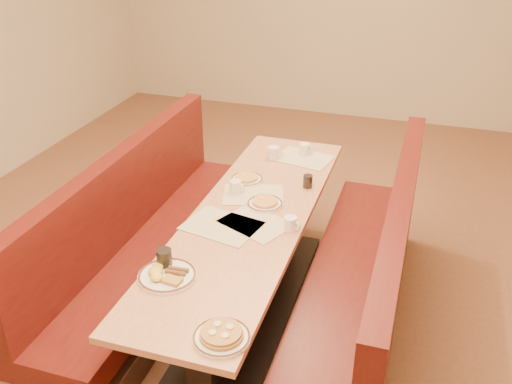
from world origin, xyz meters
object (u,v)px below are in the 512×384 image
(booth_right, at_px, (363,288))
(eggs_plate, at_px, (166,275))
(coffee_mug_b, at_px, (236,187))
(soda_tumbler_mid, at_px, (308,181))
(booth_left, at_px, (148,248))
(soda_tumbler_near, at_px, (164,259))
(coffee_mug_c, at_px, (305,149))
(coffee_mug_a, at_px, (291,223))
(coffee_mug_d, at_px, (274,153))
(diner_table, at_px, (250,266))
(pancake_plate, at_px, (221,336))

(booth_right, distance_m, eggs_plate, 1.27)
(coffee_mug_b, xyz_separation_m, soda_tumbler_mid, (0.44, 0.22, -0.00))
(booth_left, relative_size, soda_tumbler_near, 22.29)
(eggs_plate, bearing_deg, coffee_mug_c, 79.64)
(coffee_mug_a, distance_m, soda_tumbler_mid, 0.57)
(coffee_mug_a, relative_size, coffee_mug_b, 0.98)
(eggs_plate, bearing_deg, coffee_mug_a, 53.08)
(booth_left, height_order, coffee_mug_d, booth_left)
(coffee_mug_d, bearing_deg, eggs_plate, -91.26)
(soda_tumbler_mid, bearing_deg, coffee_mug_b, -153.12)
(diner_table, relative_size, coffee_mug_d, 20.64)
(booth_left, relative_size, eggs_plate, 8.18)
(booth_right, xyz_separation_m, pancake_plate, (-0.51, -1.08, 0.41))
(booth_left, relative_size, coffee_mug_d, 20.64)
(coffee_mug_b, bearing_deg, booth_left, -143.90)
(coffee_mug_c, xyz_separation_m, soda_tumbler_near, (-0.37, -1.66, 0.01))
(eggs_plate, relative_size, coffee_mug_b, 2.74)
(diner_table, relative_size, soda_tumbler_near, 22.29)
(booth_right, bearing_deg, soda_tumbler_mid, 134.73)
(booth_right, xyz_separation_m, coffee_mug_a, (-0.45, -0.08, 0.43))
(coffee_mug_c, bearing_deg, coffee_mug_d, -168.58)
(eggs_plate, relative_size, soda_tumbler_near, 2.73)
(booth_right, distance_m, soda_tumbler_mid, 0.81)
(coffee_mug_a, bearing_deg, booth_right, 31.53)
(eggs_plate, bearing_deg, soda_tumbler_mid, 69.29)
(diner_table, bearing_deg, soda_tumbler_near, -111.29)
(coffee_mug_a, xyz_separation_m, soda_tumbler_near, (-0.54, -0.57, 0.01))
(pancake_plate, bearing_deg, soda_tumbler_mid, 88.98)
(coffee_mug_b, relative_size, coffee_mug_c, 1.02)
(coffee_mug_b, distance_m, soda_tumbler_near, 0.92)
(booth_left, height_order, soda_tumbler_near, booth_left)
(diner_table, relative_size, booth_left, 1.00)
(booth_right, distance_m, coffee_mug_b, 1.05)
(eggs_plate, distance_m, soda_tumbler_near, 0.10)
(coffee_mug_b, bearing_deg, eggs_plate, -81.03)
(booth_left, xyz_separation_m, soda_tumbler_near, (0.48, -0.66, 0.44))
(booth_left, bearing_deg, soda_tumbler_mid, 26.15)
(soda_tumbler_mid, bearing_deg, eggs_plate, -110.71)
(booth_right, height_order, eggs_plate, booth_right)
(booth_right, xyz_separation_m, coffee_mug_d, (-0.83, 0.86, 0.44))
(coffee_mug_d, xyz_separation_m, soda_tumbler_near, (-0.16, -1.52, 0.01))
(soda_tumbler_near, bearing_deg, coffee_mug_c, 77.60)
(pancake_plate, bearing_deg, booth_right, 64.83)
(coffee_mug_a, xyz_separation_m, coffee_mug_c, (-0.17, 1.09, 0.00))
(coffee_mug_b, height_order, coffee_mug_d, coffee_mug_d)
(eggs_plate, bearing_deg, coffee_mug_b, 88.43)
(eggs_plate, xyz_separation_m, soda_tumbler_mid, (0.46, 1.22, 0.03))
(booth_left, relative_size, coffee_mug_a, 22.87)
(pancake_plate, bearing_deg, booth_left, 131.58)
(booth_right, xyz_separation_m, eggs_plate, (-0.94, -0.74, 0.41))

